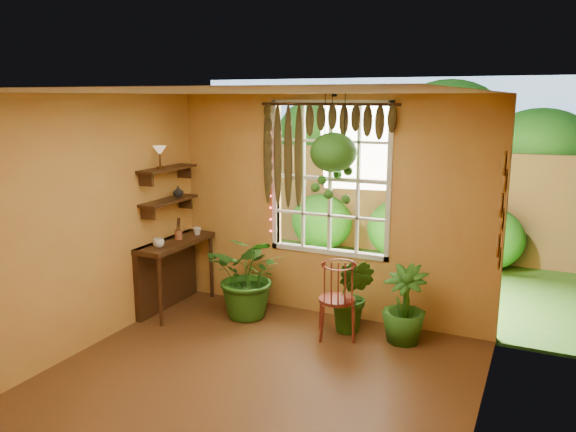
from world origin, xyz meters
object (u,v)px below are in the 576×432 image
potted_plant_left (250,275)px  hanging_basket (333,158)px  windsor_chair (337,310)px  potted_plant_mid (352,295)px  counter_ledge (170,266)px

potted_plant_left → hanging_basket: size_ratio=0.85×
windsor_chair → potted_plant_mid: (0.11, 0.20, 0.13)m
counter_ledge → hanging_basket: 2.52m
windsor_chair → potted_plant_left: (-1.17, 0.11, 0.21)m
potted_plant_mid → hanging_basket: (-0.33, 0.20, 1.53)m
counter_ledge → potted_plant_mid: counter_ledge is taller
potted_plant_left → counter_ledge: bearing=-172.4°
counter_ledge → potted_plant_mid: size_ratio=1.34×
hanging_basket → potted_plant_mid: bearing=-31.5°
counter_ledge → hanging_basket: (2.04, 0.43, 1.43)m
counter_ledge → hanging_basket: hanging_basket is taller
hanging_basket → potted_plant_left: bearing=-163.0°
potted_plant_mid → windsor_chair: bearing=-119.6°
counter_ledge → windsor_chair: bearing=0.9°
potted_plant_left → potted_plant_mid: bearing=3.8°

